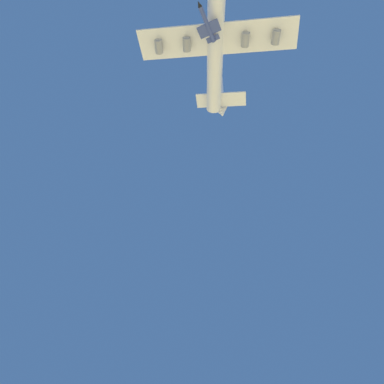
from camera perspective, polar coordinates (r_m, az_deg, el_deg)
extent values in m
cylinder|color=white|center=(138.13, 4.10, 25.73)|extent=(51.46, 53.72, 6.40)
cone|color=white|center=(156.93, 5.17, 13.57)|extent=(7.38, 7.58, 5.76)
cube|color=white|center=(138.08, 4.15, 24.81)|extent=(47.91, 53.25, 7.09)
cylinder|color=gray|center=(139.71, -5.76, 23.69)|extent=(5.62, 5.69, 3.00)
cylinder|color=gray|center=(137.47, -0.92, 24.13)|extent=(5.62, 5.69, 3.00)
cylinder|color=gray|center=(135.60, 9.18, 24.54)|extent=(5.62, 5.69, 3.00)
cylinder|color=gray|center=(135.99, 14.28, 24.49)|extent=(5.62, 5.69, 3.00)
cube|color=white|center=(159.54, 5.15, 17.06)|extent=(7.25, 6.55, 10.42)
cube|color=white|center=(153.37, 5.02, 15.57)|extent=(19.56, 21.24, 2.91)
cylinder|color=#38478C|center=(131.56, 2.66, 26.87)|extent=(12.50, 6.62, 1.50)
cone|color=black|center=(129.01, 1.22, 29.70)|extent=(2.44, 2.18, 1.50)
cube|color=#38478C|center=(131.93, 2.94, 26.28)|extent=(7.26, 9.10, 0.24)
cube|color=#38478C|center=(135.43, 3.60, 25.20)|extent=(2.28, 1.15, 2.60)
cube|color=#38478C|center=(133.84, 3.64, 24.89)|extent=(3.77, 5.20, 0.20)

